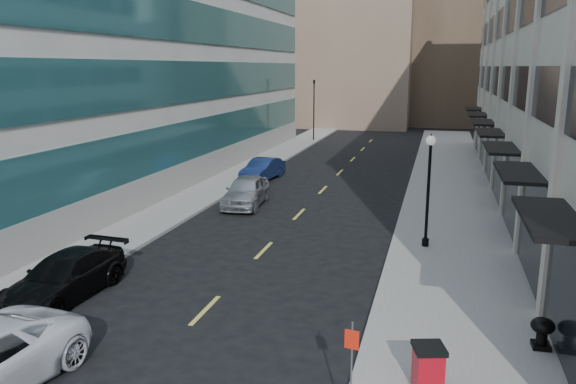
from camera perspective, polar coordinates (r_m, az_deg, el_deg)
The scene contains 15 objects.
sidewalk_right at distance 27.92m, azimuth 16.26°, elevation -3.06°, with size 5.00×80.00×0.15m, color gray.
sidewalk_left at distance 30.88m, azimuth -10.66°, elevation -1.28°, with size 3.00×80.00×0.15m, color gray.
building_left at distance 40.88m, azimuth -19.28°, elevation 15.61°, with size 16.14×46.00×20.00m.
skyline_tan_near at distance 75.98m, azimuth 7.33°, elevation 17.54°, with size 14.00×18.00×28.00m, color #826C55.
skyline_tan_far at distance 87.50m, azimuth 1.50°, elevation 15.00°, with size 12.00×14.00×22.00m, color #826C55.
skyline_stone at distance 73.85m, azimuth 24.67°, elevation 13.56°, with size 10.00×14.00×20.00m, color #C0B3A2.
road_centerline at distance 25.93m, azimuth -0.48°, elevation -3.90°, with size 0.15×68.20×0.01m.
traffic_signal at distance 56.30m, azimuth 2.67°, elevation 10.93°, with size 0.66×0.66×6.98m.
car_black_pickup at distance 19.81m, azimuth -21.75°, elevation -7.99°, with size 2.00×4.91×1.43m, color black.
car_silver_sedan at distance 30.36m, azimuth -4.27°, elevation 0.10°, with size 1.92×4.77×1.62m, color #A0A3A8.
car_blue_sedan at distance 37.29m, azimuth -2.60°, elevation 2.32°, with size 1.51×4.33×1.43m, color navy.
trash_bin at distance 13.66m, azimuth 14.05°, elevation -16.82°, with size 0.85×0.86×1.12m.
lamppost at distance 23.25m, azimuth 14.11°, elevation 1.12°, with size 0.39×0.39×4.68m.
sign_post at distance 11.52m, azimuth 6.45°, elevation -16.93°, with size 0.29×0.08×2.44m.
urn_planter at distance 16.49m, azimuth 24.43°, elevation -12.63°, with size 0.61×0.61×0.84m.
Camera 1 is at (6.71, -6.93, 7.39)m, focal length 35.00 mm.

